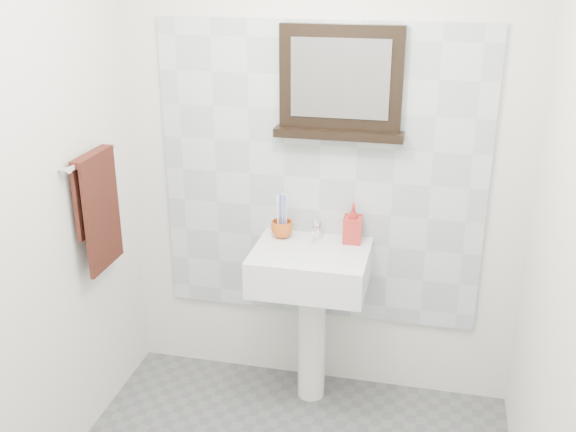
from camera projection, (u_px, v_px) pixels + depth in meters
The scene contains 10 objects.
back_wall at pixel (321, 157), 3.28m from camera, with size 2.00×0.01×2.50m, color silver.
left_wall at pixel (1, 223), 2.48m from camera, with size 0.01×2.20×2.50m, color silver.
splashback at pixel (320, 178), 3.30m from camera, with size 1.60×0.02×1.50m, color silver.
pedestal_sink at pixel (311, 284), 3.28m from camera, with size 0.55×0.44×0.96m.
toothbrush_cup at pixel (282, 229), 3.33m from camera, with size 0.11×0.11×0.09m, color #C15216.
toothbrushes at pixel (282, 214), 3.31m from camera, with size 0.05×0.04×0.21m.
soap_dispenser at pixel (353, 223), 3.26m from camera, with size 0.09×0.09×0.20m, color #AF1429.
framed_mirror at pixel (341, 85), 3.09m from camera, with size 0.61×0.11×0.52m.
towel_bar at pixel (91, 157), 2.99m from camera, with size 0.07×0.40×0.03m.
hand_towel at pixel (98, 202), 3.07m from camera, with size 0.06×0.30×0.55m.
Camera 1 is at (0.54, -2.01, 2.18)m, focal length 42.00 mm.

